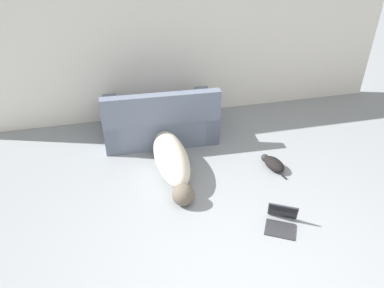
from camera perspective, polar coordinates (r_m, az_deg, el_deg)
The scene contains 6 objects.
ground_plane at distance 3.86m, azimuth 7.88°, elevation -19.95°, with size 20.00×20.00×0.00m, color gray.
wall_back at distance 5.93m, azimuth -2.85°, elevation 16.86°, with size 7.08×0.06×2.80m.
couch at distance 5.67m, azimuth -4.86°, elevation 3.57°, with size 1.68×0.96×0.87m.
dog at distance 4.92m, azimuth -3.06°, elevation -2.51°, with size 0.46×1.73×0.42m.
cat at distance 5.19m, azimuth 12.28°, elevation -2.93°, with size 0.28×0.53×0.15m.
laptop_open at distance 4.38m, azimuth 13.50°, elevation -11.01°, with size 0.45×0.46×0.25m.
Camera 1 is at (-0.99, -2.11, 3.08)m, focal length 35.00 mm.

